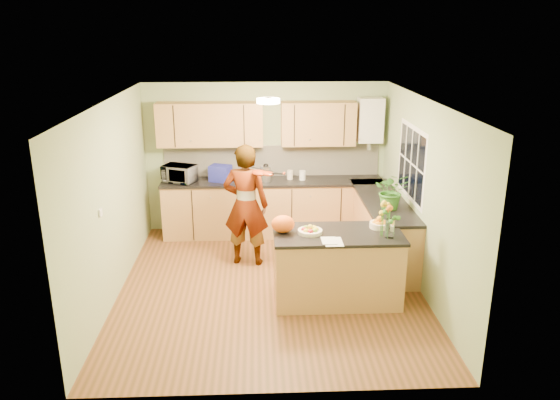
{
  "coord_description": "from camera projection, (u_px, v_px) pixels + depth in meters",
  "views": [
    {
      "loc": [
        -0.16,
        -6.68,
        3.4
      ],
      "look_at": [
        0.16,
        0.5,
        1.07
      ],
      "focal_mm": 35.0,
      "sensor_mm": 36.0,
      "label": 1
    }
  ],
  "objects": [
    {
      "name": "upper_cabinets",
      "position": [
        255.0,
        124.0,
        8.8
      ],
      "size": [
        3.2,
        0.34,
        0.7
      ],
      "color": "#BB7C4B",
      "rests_on": "wall_back"
    },
    {
      "name": "violin",
      "position": [
        259.0,
        173.0,
        7.5
      ],
      "size": [
        0.58,
        0.5,
        0.15
      ],
      "primitive_type": null,
      "rotation": [
        0.17,
        0.0,
        -0.61
      ],
      "color": "#510E05",
      "rests_on": "violinist"
    },
    {
      "name": "flower_vase",
      "position": [
        391.0,
        211.0,
        6.52
      ],
      "size": [
        0.27,
        0.27,
        0.5
      ],
      "rotation": [
        0.0,
        0.0,
        0.2
      ],
      "color": "silver",
      "rests_on": "peninsula_island"
    },
    {
      "name": "orange_bag",
      "position": [
        283.0,
        224.0,
        6.76
      ],
      "size": [
        0.34,
        0.3,
        0.22
      ],
      "primitive_type": "ellipsoid",
      "rotation": [
        0.0,
        0.0,
        -0.23
      ],
      "color": "#E75713",
      "rests_on": "peninsula_island"
    },
    {
      "name": "floor",
      "position": [
        270.0,
        286.0,
        7.4
      ],
      "size": [
        4.5,
        4.5,
        0.0
      ],
      "primitive_type": "plane",
      "color": "brown",
      "rests_on": "ground"
    },
    {
      "name": "splashback",
      "position": [
        272.0,
        161.0,
        9.16
      ],
      "size": [
        3.6,
        0.02,
        0.52
      ],
      "primitive_type": "cube",
      "color": "beige",
      "rests_on": "back_counter"
    },
    {
      "name": "jar_cream",
      "position": [
        290.0,
        175.0,
        9.01
      ],
      "size": [
        0.12,
        0.12,
        0.15
      ],
      "primitive_type": "cylinder",
      "rotation": [
        0.0,
        0.0,
        -0.29
      ],
      "color": "#FAE7C8",
      "rests_on": "back_counter"
    },
    {
      "name": "potted_plant",
      "position": [
        392.0,
        191.0,
        7.51
      ],
      "size": [
        0.53,
        0.47,
        0.52
      ],
      "primitive_type": "imported",
      "rotation": [
        0.0,
        0.0,
        -0.15
      ],
      "color": "#397C29",
      "rests_on": "right_counter"
    },
    {
      "name": "right_counter",
      "position": [
        382.0,
        229.0,
        8.14
      ],
      "size": [
        0.62,
        2.24,
        0.94
      ],
      "color": "#BB7C4B",
      "rests_on": "floor"
    },
    {
      "name": "wall_left",
      "position": [
        112.0,
        201.0,
        6.93
      ],
      "size": [
        0.02,
        4.5,
        2.5
      ],
      "primitive_type": "cube",
      "color": "#9EAF7D",
      "rests_on": "floor"
    },
    {
      "name": "light_switch",
      "position": [
        100.0,
        213.0,
        6.35
      ],
      "size": [
        0.02,
        0.09,
        0.09
      ],
      "primitive_type": "cube",
      "color": "white",
      "rests_on": "wall_left"
    },
    {
      "name": "orange_bowl",
      "position": [
        379.0,
        223.0,
        6.92
      ],
      "size": [
        0.25,
        0.25,
        0.15
      ],
      "color": "#FAE7C8",
      "rests_on": "peninsula_island"
    },
    {
      "name": "window_right",
      "position": [
        411.0,
        163.0,
        7.58
      ],
      "size": [
        0.01,
        1.3,
        1.05
      ],
      "color": "white",
      "rests_on": "wall_right"
    },
    {
      "name": "papers",
      "position": [
        333.0,
        242.0,
        6.48
      ],
      "size": [
        0.22,
        0.29,
        0.01
      ],
      "primitive_type": "cube",
      "color": "white",
      "rests_on": "peninsula_island"
    },
    {
      "name": "back_counter",
      "position": [
        273.0,
        207.0,
        9.11
      ],
      "size": [
        3.64,
        0.62,
        0.94
      ],
      "color": "#BB7C4B",
      "rests_on": "floor"
    },
    {
      "name": "boiler",
      "position": [
        370.0,
        120.0,
        8.87
      ],
      "size": [
        0.4,
        0.3,
        0.86
      ],
      "color": "white",
      "rests_on": "wall_back"
    },
    {
      "name": "microwave",
      "position": [
        179.0,
        174.0,
        8.83
      ],
      "size": [
        0.6,
        0.51,
        0.28
      ],
      "primitive_type": "imported",
      "rotation": [
        0.0,
        0.0,
        -0.4
      ],
      "color": "white",
      "rests_on": "back_counter"
    },
    {
      "name": "jar_white",
      "position": [
        302.0,
        175.0,
        8.96
      ],
      "size": [
        0.13,
        0.13,
        0.16
      ],
      "primitive_type": "cylinder",
      "rotation": [
        0.0,
        0.0,
        -0.42
      ],
      "color": "white",
      "rests_on": "back_counter"
    },
    {
      "name": "blue_box",
      "position": [
        220.0,
        173.0,
        8.88
      ],
      "size": [
        0.39,
        0.34,
        0.26
      ],
      "primitive_type": "cube",
      "rotation": [
        0.0,
        0.0,
        -0.37
      ],
      "color": "navy",
      "rests_on": "back_counter"
    },
    {
      "name": "ceiling",
      "position": [
        269.0,
        101.0,
        6.63
      ],
      "size": [
        4.0,
        4.5,
        0.02
      ],
      "primitive_type": "cube",
      "color": "white",
      "rests_on": "wall_back"
    },
    {
      "name": "wall_right",
      "position": [
        423.0,
        197.0,
        7.1
      ],
      "size": [
        0.02,
        4.5,
        2.5
      ],
      "primitive_type": "cube",
      "color": "#9EAF7D",
      "rests_on": "floor"
    },
    {
      "name": "ceiling_lamp",
      "position": [
        268.0,
        101.0,
        6.93
      ],
      "size": [
        0.3,
        0.3,
        0.07
      ],
      "color": "#FFEABF",
      "rests_on": "ceiling"
    },
    {
      "name": "violinist",
      "position": [
        246.0,
        205.0,
        7.86
      ],
      "size": [
        0.72,
        0.54,
        1.8
      ],
      "primitive_type": "imported",
      "rotation": [
        0.0,
        0.0,
        2.96
      ],
      "color": "tan",
      "rests_on": "floor"
    },
    {
      "name": "fruit_dish",
      "position": [
        310.0,
        230.0,
        6.75
      ],
      "size": [
        0.3,
        0.3,
        0.11
      ],
      "color": "#FAE7C8",
      "rests_on": "peninsula_island"
    },
    {
      "name": "kettle",
      "position": [
        266.0,
        173.0,
        8.9
      ],
      "size": [
        0.18,
        0.18,
        0.33
      ],
      "rotation": [
        0.0,
        0.0,
        0.17
      ],
      "color": "silver",
      "rests_on": "back_counter"
    },
    {
      "name": "peninsula_island",
      "position": [
        337.0,
        266.0,
        6.92
      ],
      "size": [
        1.61,
        0.82,
        0.92
      ],
      "color": "#BB7C4B",
      "rests_on": "floor"
    },
    {
      "name": "wall_back",
      "position": [
        266.0,
        158.0,
        9.16
      ],
      "size": [
        4.0,
        0.02,
        2.5
      ],
      "primitive_type": "cube",
      "color": "#9EAF7D",
      "rests_on": "floor"
    },
    {
      "name": "wall_front",
      "position": [
        276.0,
        275.0,
        4.88
      ],
      "size": [
        4.0,
        0.02,
        2.5
      ],
      "primitive_type": "cube",
      "color": "#9EAF7D",
      "rests_on": "floor"
    }
  ]
}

